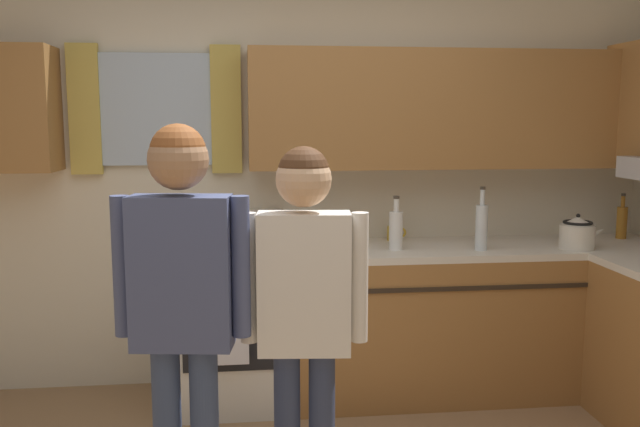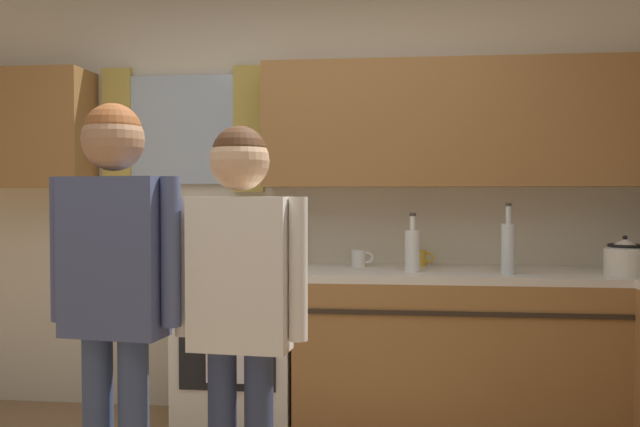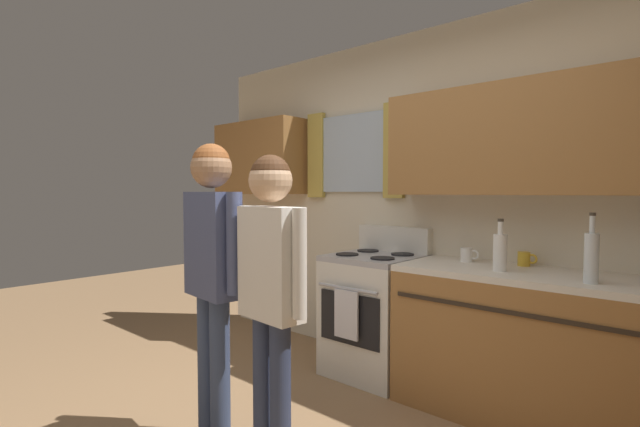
# 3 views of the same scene
# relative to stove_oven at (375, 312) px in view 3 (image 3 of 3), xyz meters

# --- Properties ---
(back_wall_unit) EXTENTS (4.60, 0.42, 2.60)m
(back_wall_unit) POSITION_rel_stove_oven_xyz_m (0.41, 0.27, 1.00)
(back_wall_unit) COLOR beige
(back_wall_unit) RESTS_ON ground
(stove_oven) EXTENTS (0.63, 0.67, 1.10)m
(stove_oven) POSITION_rel_stove_oven_xyz_m (0.00, 0.00, 0.00)
(stove_oven) COLOR silver
(stove_oven) RESTS_ON ground
(bottle_milk_white) EXTENTS (0.08, 0.08, 0.31)m
(bottle_milk_white) POSITION_rel_stove_oven_xyz_m (0.95, -0.08, 0.55)
(bottle_milk_white) COLOR white
(bottle_milk_white) RESTS_ON kitchen_counter_run
(bottle_tall_clear) EXTENTS (0.07, 0.07, 0.37)m
(bottle_tall_clear) POSITION_rel_stove_oven_xyz_m (1.44, -0.15, 0.57)
(bottle_tall_clear) COLOR silver
(bottle_tall_clear) RESTS_ON kitchen_counter_run
(mug_ceramic_white) EXTENTS (0.13, 0.08, 0.09)m
(mug_ceramic_white) POSITION_rel_stove_oven_xyz_m (0.66, 0.13, 0.48)
(mug_ceramic_white) COLOR white
(mug_ceramic_white) RESTS_ON kitchen_counter_run
(mug_mustard_yellow) EXTENTS (0.12, 0.08, 0.09)m
(mug_mustard_yellow) POSITION_rel_stove_oven_xyz_m (1.01, 0.21, 0.48)
(mug_mustard_yellow) COLOR gold
(mug_mustard_yellow) RESTS_ON kitchen_counter_run
(adult_left) EXTENTS (0.50, 0.22, 1.63)m
(adult_left) POSITION_rel_stove_oven_xyz_m (-0.14, -1.36, 0.56)
(adult_left) COLOR #38476B
(adult_left) RESTS_ON ground
(adult_in_plaid) EXTENTS (0.48, 0.21, 1.55)m
(adult_in_plaid) POSITION_rel_stove_oven_xyz_m (0.31, -1.35, 0.51)
(adult_in_plaid) COLOR #2D3856
(adult_in_plaid) RESTS_ON ground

